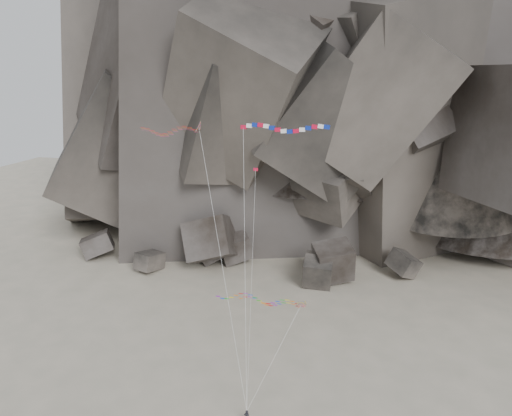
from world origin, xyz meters
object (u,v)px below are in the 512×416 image
(banner_kite, at_px, (284,130))
(pennant_kite, at_px, (253,228))
(kite_flyer, at_px, (247,416))
(parafoil_kite, at_px, (256,299))
(delta_kite, at_px, (167,131))

(banner_kite, bearing_deg, pennant_kite, -142.18)
(kite_flyer, height_order, parafoil_kite, parafoil_kite)
(banner_kite, height_order, pennant_kite, banner_kite)
(kite_flyer, relative_size, parafoil_kite, 0.18)
(parafoil_kite, distance_m, pennant_kite, 10.39)
(parafoil_kite, xyz_separation_m, pennant_kite, (0.41, -2.46, 10.09))
(delta_kite, bearing_deg, parafoil_kite, -3.14)
(delta_kite, xyz_separation_m, parafoil_kite, (11.59, -1.34, -20.30))
(banner_kite, bearing_deg, delta_kite, 172.28)
(delta_kite, height_order, parafoil_kite, delta_kite)
(pennant_kite, bearing_deg, banner_kite, 38.66)
(delta_kite, bearing_deg, pennant_kite, -14.13)
(parafoil_kite, bearing_deg, banner_kite, -12.53)
(delta_kite, bearing_deg, banner_kite, -1.98)
(kite_flyer, xyz_separation_m, banner_kite, (1.47, 9.94, 30.25))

